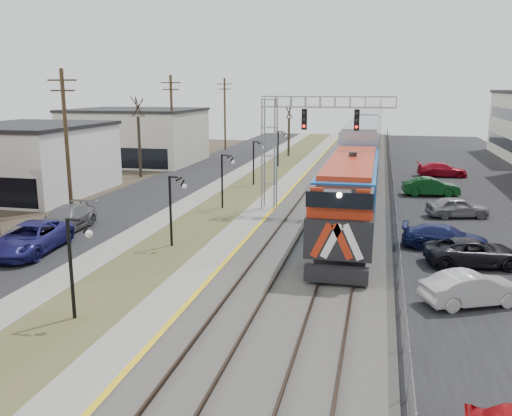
% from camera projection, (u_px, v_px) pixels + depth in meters
% --- Properties ---
extents(street_west, '(7.00, 120.00, 0.04)m').
position_uv_depth(street_west, '(164.00, 187.00, 48.10)').
color(street_west, black).
rests_on(street_west, ground).
extents(sidewalk, '(2.00, 120.00, 0.08)m').
position_uv_depth(sidewalk, '(212.00, 189.00, 47.11)').
color(sidewalk, gray).
rests_on(sidewalk, ground).
extents(grass_median, '(4.00, 120.00, 0.06)m').
position_uv_depth(grass_median, '(246.00, 191.00, 46.46)').
color(grass_median, '#4A4C28').
rests_on(grass_median, ground).
extents(platform, '(2.00, 120.00, 0.24)m').
position_uv_depth(platform, '(280.00, 191.00, 45.78)').
color(platform, gray).
rests_on(platform, ground).
extents(ballast_bed, '(8.00, 120.00, 0.20)m').
position_uv_depth(ballast_bed, '(339.00, 194.00, 44.69)').
color(ballast_bed, '#595651').
rests_on(ballast_bed, ground).
extents(parking_lot, '(16.00, 120.00, 0.04)m').
position_uv_depth(parking_lot, '(495.00, 202.00, 42.07)').
color(parking_lot, black).
rests_on(parking_lot, ground).
extents(platform_edge, '(0.24, 120.00, 0.01)m').
position_uv_depth(platform_edge, '(290.00, 190.00, 45.56)').
color(platform_edge, gold).
rests_on(platform_edge, platform).
extents(track_near, '(1.58, 120.00, 0.15)m').
position_uv_depth(track_near, '(315.00, 191.00, 45.09)').
color(track_near, '#2D2119').
rests_on(track_near, ballast_bed).
extents(track_far, '(1.58, 120.00, 0.15)m').
position_uv_depth(track_far, '(358.00, 193.00, 44.32)').
color(track_far, '#2D2119').
rests_on(track_far, ballast_bed).
extents(train, '(3.00, 85.85, 5.33)m').
position_uv_depth(train, '(367.00, 136.00, 65.46)').
color(train, blue).
rests_on(train, ground).
extents(signal_gantry, '(9.00, 1.07, 8.15)m').
position_uv_depth(signal_gantry, '(294.00, 134.00, 37.44)').
color(signal_gantry, gray).
rests_on(signal_gantry, ground).
extents(lampposts, '(0.14, 62.14, 4.00)m').
position_uv_depth(lampposts, '(173.00, 211.00, 30.13)').
color(lampposts, black).
rests_on(lampposts, ground).
extents(utility_poles, '(0.28, 80.28, 10.00)m').
position_uv_depth(utility_poles, '(67.00, 141.00, 38.17)').
color(utility_poles, '#4C3823').
rests_on(utility_poles, ground).
extents(fence, '(0.04, 120.00, 1.60)m').
position_uv_depth(fence, '(392.00, 188.00, 43.61)').
color(fence, gray).
rests_on(fence, ground).
extents(bare_trees, '(12.30, 42.30, 5.95)m').
position_uv_depth(bare_trees, '(167.00, 152.00, 51.50)').
color(bare_trees, '#382D23').
rests_on(bare_trees, ground).
extents(car_lot_b, '(4.38, 3.05, 1.37)m').
position_uv_depth(car_lot_b, '(473.00, 290.00, 21.95)').
color(car_lot_b, '#BEBEBE').
rests_on(car_lot_b, ground).
extents(car_lot_c, '(5.10, 3.00, 1.33)m').
position_uv_depth(car_lot_c, '(474.00, 253.00, 26.86)').
color(car_lot_c, black).
rests_on(car_lot_c, ground).
extents(car_lot_d, '(4.74, 2.23, 1.34)m').
position_uv_depth(car_lot_d, '(445.00, 238.00, 29.62)').
color(car_lot_d, navy).
rests_on(car_lot_d, ground).
extents(car_lot_e, '(4.41, 2.65, 1.41)m').
position_uv_depth(car_lot_e, '(457.00, 208.00, 36.89)').
color(car_lot_e, gray).
rests_on(car_lot_e, ground).
extents(car_lot_f, '(4.65, 2.10, 1.48)m').
position_uv_depth(car_lot_f, '(431.00, 187.00, 44.22)').
color(car_lot_f, '#0D4219').
rests_on(car_lot_f, ground).
extents(car_street_a, '(3.16, 5.92, 1.58)m').
position_uv_depth(car_street_a, '(30.00, 239.00, 28.92)').
color(car_street_a, navy).
rests_on(car_street_a, ground).
extents(car_street_b, '(2.30, 5.25, 1.50)m').
position_uv_depth(car_street_b, '(66.00, 220.00, 33.31)').
color(car_street_b, slate).
rests_on(car_street_b, ground).
extents(car_lot_g, '(4.93, 2.28, 1.40)m').
position_uv_depth(car_lot_g, '(442.00, 170.00, 53.75)').
color(car_lot_g, '#AC0D20').
rests_on(car_lot_g, ground).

